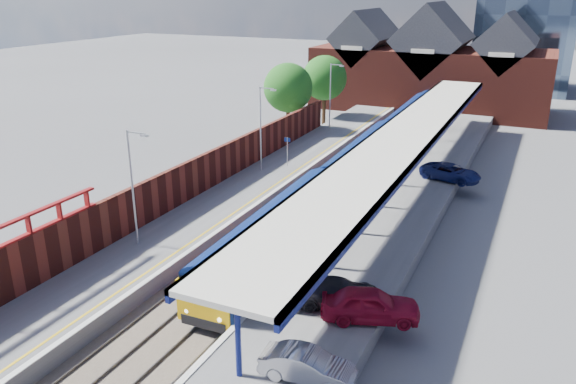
# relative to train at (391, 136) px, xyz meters

# --- Properties ---
(ground) EXTENTS (240.00, 240.00, 0.00)m
(ground) POSITION_rel_train_xyz_m (-1.49, -3.60, -2.12)
(ground) COLOR #5B5B5E
(ground) RESTS_ON ground
(ballast_bed) EXTENTS (6.00, 76.00, 0.06)m
(ballast_bed) POSITION_rel_train_xyz_m (-1.49, -13.60, -2.09)
(ballast_bed) COLOR #473D33
(ballast_bed) RESTS_ON ground
(rails) EXTENTS (4.51, 76.00, 0.14)m
(rails) POSITION_rel_train_xyz_m (-1.49, -13.60, -2.00)
(rails) COLOR slate
(rails) RESTS_ON ground
(left_platform) EXTENTS (5.00, 76.00, 1.00)m
(left_platform) POSITION_rel_train_xyz_m (-6.99, -13.60, -1.62)
(left_platform) COLOR #565659
(left_platform) RESTS_ON ground
(right_platform) EXTENTS (6.00, 76.00, 1.00)m
(right_platform) POSITION_rel_train_xyz_m (4.51, -13.60, -1.62)
(right_platform) COLOR #565659
(right_platform) RESTS_ON ground
(coping_left) EXTENTS (0.30, 76.00, 0.05)m
(coping_left) POSITION_rel_train_xyz_m (-4.64, -13.60, -1.10)
(coping_left) COLOR silver
(coping_left) RESTS_ON left_platform
(coping_right) EXTENTS (0.30, 76.00, 0.05)m
(coping_right) POSITION_rel_train_xyz_m (1.66, -13.60, -1.10)
(coping_right) COLOR silver
(coping_right) RESTS_ON right_platform
(yellow_line) EXTENTS (0.14, 76.00, 0.01)m
(yellow_line) POSITION_rel_train_xyz_m (-5.24, -13.60, -1.12)
(yellow_line) COLOR yellow
(yellow_line) RESTS_ON left_platform
(train) EXTENTS (3.16, 65.96, 3.45)m
(train) POSITION_rel_train_xyz_m (0.00, 0.00, 0.00)
(train) COLOR #0C1E54
(train) RESTS_ON ground
(canopy) EXTENTS (4.50, 52.00, 4.48)m
(canopy) POSITION_rel_train_xyz_m (3.99, -11.65, 3.13)
(canopy) COLOR navy
(canopy) RESTS_ON right_platform
(lamp_post_b) EXTENTS (1.48, 0.18, 7.00)m
(lamp_post_b) POSITION_rel_train_xyz_m (-7.86, -27.60, 2.87)
(lamp_post_b) COLOR #A5A8AA
(lamp_post_b) RESTS_ON left_platform
(lamp_post_c) EXTENTS (1.48, 0.18, 7.00)m
(lamp_post_c) POSITION_rel_train_xyz_m (-7.86, -11.60, 2.87)
(lamp_post_c) COLOR #A5A8AA
(lamp_post_c) RESTS_ON left_platform
(lamp_post_d) EXTENTS (1.48, 0.18, 7.00)m
(lamp_post_d) POSITION_rel_train_xyz_m (-7.86, 4.40, 2.87)
(lamp_post_d) COLOR #A5A8AA
(lamp_post_d) RESTS_ON left_platform
(platform_sign) EXTENTS (0.55, 0.08, 2.50)m
(platform_sign) POSITION_rel_train_xyz_m (-6.49, -9.60, 0.57)
(platform_sign) COLOR #A5A8AA
(platform_sign) RESTS_ON left_platform
(brick_wall) EXTENTS (0.35, 50.00, 3.86)m
(brick_wall) POSITION_rel_train_xyz_m (-9.59, -20.07, 0.33)
(brick_wall) COLOR #581F17
(brick_wall) RESTS_ON left_platform
(station_building) EXTENTS (30.00, 12.12, 13.78)m
(station_building) POSITION_rel_train_xyz_m (-1.49, 24.40, 3.33)
(station_building) COLOR #581F17
(station_building) RESTS_ON ground
(tree_near) EXTENTS (5.20, 5.20, 8.10)m
(tree_near) POSITION_rel_train_xyz_m (-11.84, 2.30, 3.23)
(tree_near) COLOR #382314
(tree_near) RESTS_ON ground
(tree_far) EXTENTS (5.20, 5.20, 8.10)m
(tree_far) POSITION_rel_train_xyz_m (-10.84, 10.30, 3.23)
(tree_far) COLOR #382314
(tree_far) RESTS_ON ground
(parked_car_red) EXTENTS (4.88, 3.26, 1.54)m
(parked_car_red) POSITION_rel_train_xyz_m (7.01, -29.57, -0.35)
(parked_car_red) COLOR maroon
(parked_car_red) RESTS_ON right_platform
(parked_car_silver) EXTENTS (3.86, 1.63, 1.24)m
(parked_car_silver) POSITION_rel_train_xyz_m (6.04, -34.67, -0.50)
(parked_car_silver) COLOR #B7B5BB
(parked_car_silver) RESTS_ON right_platform
(parked_car_dark) EXTENTS (4.89, 3.50, 1.31)m
(parked_car_dark) POSITION_rel_train_xyz_m (5.14, -28.98, -0.46)
(parked_car_dark) COLOR black
(parked_car_dark) RESTS_ON right_platform
(parked_car_blue) EXTENTS (5.11, 3.24, 1.31)m
(parked_car_blue) POSITION_rel_train_xyz_m (6.89, -7.63, -0.46)
(parked_car_blue) COLOR navy
(parked_car_blue) RESTS_ON right_platform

